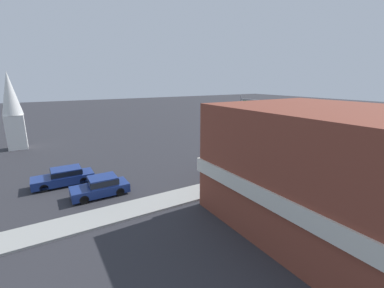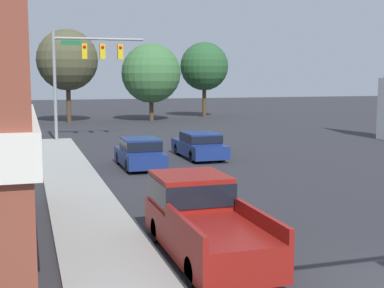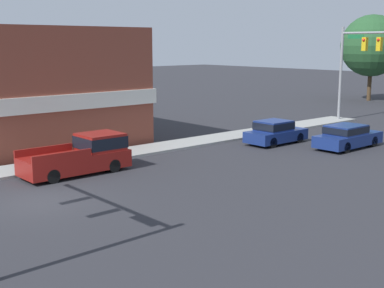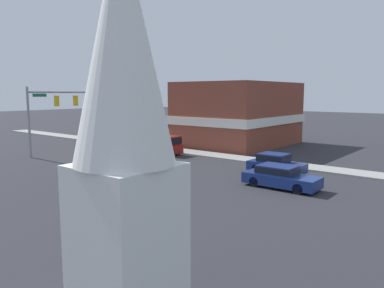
% 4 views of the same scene
% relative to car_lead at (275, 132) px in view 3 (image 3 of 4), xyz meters
% --- Properties ---
extents(ground_plane, '(200.00, 200.00, 0.00)m').
position_rel_car_lead_xyz_m(ground_plane, '(2.17, -16.98, -0.78)').
color(ground_plane, '#2D2D33').
extents(far_signal_assembly, '(6.28, 0.49, 7.61)m').
position_rel_car_lead_xyz_m(far_signal_assembly, '(-1.34, 12.06, 4.78)').
color(far_signal_assembly, gray).
rests_on(far_signal_assembly, ground).
extents(car_lead, '(1.87, 4.21, 1.50)m').
position_rel_car_lead_xyz_m(car_lead, '(0.00, 0.00, 0.00)').
color(car_lead, black).
rests_on(car_lead, ground).
extents(car_oncoming, '(1.91, 4.80, 1.43)m').
position_rel_car_lead_xyz_m(car_oncoming, '(3.83, 2.22, -0.03)').
color(car_oncoming, black).
rests_on(car_oncoming, ground).
extents(pickup_truck_parked, '(1.99, 5.30, 1.87)m').
position_rel_car_lead_xyz_m(pickup_truck_parked, '(-1.13, -13.07, 0.14)').
color(pickup_truck_parked, black).
rests_on(pickup_truck_parked, ground).
extents(corner_brick_building, '(13.83, 10.43, 7.26)m').
position_rel_car_lead_xyz_m(corner_brick_building, '(-11.99, -10.79, 2.78)').
color(corner_brick_building, brown).
rests_on(corner_brick_building, ground).
extents(backdrop_tree_left_far, '(6.75, 6.75, 9.41)m').
position_rel_car_lead_xyz_m(backdrop_tree_left_far, '(-10.17, 28.04, 5.25)').
color(backdrop_tree_left_far, '#4C3823').
rests_on(backdrop_tree_left_far, ground).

